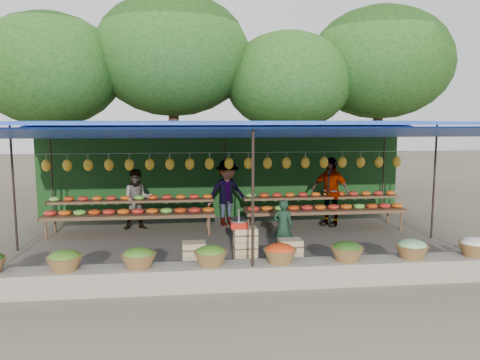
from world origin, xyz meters
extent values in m
plane|color=brown|center=(0.00, 0.00, 0.00)|extent=(60.00, 60.00, 0.00)
cube|color=gray|center=(0.00, -2.75, 0.20)|extent=(10.60, 0.55, 0.40)
cylinder|color=black|center=(0.00, -2.90, 1.40)|extent=(0.05, 0.05, 2.80)
cylinder|color=black|center=(-4.80, 0.00, 1.40)|extent=(0.05, 0.05, 2.80)
cylinder|color=black|center=(4.80, 0.00, 1.40)|extent=(0.05, 0.05, 2.80)
cylinder|color=black|center=(-4.80, 2.90, 1.40)|extent=(0.05, 0.05, 2.80)
cylinder|color=black|center=(0.00, 2.90, 1.40)|extent=(0.05, 0.05, 2.80)
cylinder|color=black|center=(4.80, 2.90, 1.40)|extent=(0.05, 0.05, 2.80)
cube|color=blue|center=(0.00, 0.00, 2.80)|extent=(10.80, 6.60, 0.04)
cube|color=blue|center=(0.00, -2.00, 2.62)|extent=(10.80, 2.19, 0.26)
cube|color=blue|center=(0.00, 2.00, 2.62)|extent=(10.80, 2.19, 0.26)
cylinder|color=#9E9EA3|center=(0.00, 1.40, 2.02)|extent=(9.60, 0.01, 0.01)
ellipsoid|color=yellow|center=(-4.50, 1.40, 1.74)|extent=(0.23, 0.17, 0.30)
ellipsoid|color=yellow|center=(-4.00, 1.40, 1.74)|extent=(0.23, 0.17, 0.30)
ellipsoid|color=yellow|center=(-3.50, 1.40, 1.74)|extent=(0.23, 0.17, 0.30)
ellipsoid|color=yellow|center=(-3.00, 1.40, 1.74)|extent=(0.23, 0.17, 0.30)
ellipsoid|color=yellow|center=(-2.50, 1.40, 1.74)|extent=(0.23, 0.17, 0.30)
ellipsoid|color=yellow|center=(-2.00, 1.40, 1.74)|extent=(0.23, 0.17, 0.30)
ellipsoid|color=yellow|center=(-1.50, 1.40, 1.74)|extent=(0.23, 0.17, 0.30)
ellipsoid|color=yellow|center=(-1.00, 1.40, 1.74)|extent=(0.23, 0.17, 0.30)
ellipsoid|color=yellow|center=(-0.50, 1.40, 1.74)|extent=(0.23, 0.17, 0.30)
ellipsoid|color=yellow|center=(0.00, 1.40, 1.74)|extent=(0.23, 0.17, 0.30)
ellipsoid|color=yellow|center=(0.50, 1.40, 1.74)|extent=(0.23, 0.17, 0.30)
ellipsoid|color=yellow|center=(1.00, 1.40, 1.74)|extent=(0.23, 0.17, 0.30)
ellipsoid|color=yellow|center=(1.50, 1.40, 1.74)|extent=(0.23, 0.17, 0.30)
ellipsoid|color=yellow|center=(2.00, 1.40, 1.74)|extent=(0.23, 0.17, 0.30)
ellipsoid|color=yellow|center=(2.50, 1.40, 1.74)|extent=(0.23, 0.17, 0.30)
ellipsoid|color=yellow|center=(3.00, 1.40, 1.74)|extent=(0.23, 0.17, 0.30)
ellipsoid|color=yellow|center=(3.50, 1.40, 1.74)|extent=(0.23, 0.17, 0.30)
ellipsoid|color=yellow|center=(4.00, 1.40, 1.74)|extent=(0.23, 0.17, 0.30)
ellipsoid|color=yellow|center=(4.50, 1.40, 1.74)|extent=(0.23, 0.17, 0.30)
ellipsoid|color=#44731E|center=(-3.10, -2.75, 0.62)|extent=(0.52, 0.52, 0.23)
ellipsoid|color=#44731E|center=(-1.90, -2.75, 0.62)|extent=(0.52, 0.52, 0.23)
ellipsoid|color=#44731E|center=(-0.70, -2.75, 0.62)|extent=(0.52, 0.52, 0.23)
ellipsoid|color=red|center=(0.50, -2.75, 0.62)|extent=(0.52, 0.52, 0.23)
ellipsoid|color=#2A5215|center=(1.70, -2.75, 0.62)|extent=(0.52, 0.52, 0.23)
ellipsoid|color=#82BA74|center=(2.90, -2.75, 0.62)|extent=(0.52, 0.52, 0.23)
ellipsoid|color=silver|center=(4.10, -2.75, 0.62)|extent=(0.52, 0.52, 0.23)
cube|color=#17431B|center=(0.00, 3.15, 1.25)|extent=(10.60, 0.06, 2.50)
cylinder|color=#3B2215|center=(-5.50, 5.80, 1.98)|extent=(0.36, 0.36, 3.97)
ellipsoid|color=#113C10|center=(-5.50, 5.80, 4.46)|extent=(4.77, 4.77, 3.69)
cylinder|color=#3B2215|center=(-1.50, 6.20, 2.24)|extent=(0.36, 0.36, 4.48)
ellipsoid|color=#113C10|center=(-1.50, 6.20, 5.04)|extent=(5.39, 5.39, 4.17)
cylinder|color=#3B2215|center=(2.50, 5.90, 1.86)|extent=(0.36, 0.36, 3.71)
ellipsoid|color=#113C10|center=(2.50, 5.90, 4.18)|extent=(4.47, 4.47, 3.45)
cylinder|color=#3B2215|center=(6.00, 6.30, 2.18)|extent=(0.36, 0.36, 4.35)
ellipsoid|color=#113C10|center=(6.00, 6.30, 4.90)|extent=(5.24, 5.24, 4.05)
cube|color=#4F3B1F|center=(-2.50, 1.30, 0.50)|extent=(4.20, 0.95, 0.08)
cube|color=#4F3B1F|center=(-2.50, 1.60, 0.78)|extent=(4.20, 0.35, 0.06)
cylinder|color=#4F3B1F|center=(-4.45, 0.90, 0.25)|extent=(0.06, 0.06, 0.50)
cylinder|color=#4F3B1F|center=(-0.55, 0.90, 0.25)|extent=(0.06, 0.06, 0.50)
cylinder|color=#4F3B1F|center=(-4.45, 1.70, 0.25)|extent=(0.06, 0.06, 0.50)
cylinder|color=#4F3B1F|center=(-0.55, 1.70, 0.25)|extent=(0.06, 0.06, 0.50)
ellipsoid|color=red|center=(-4.40, 1.15, 0.60)|extent=(0.31, 0.26, 0.13)
ellipsoid|color=#69B838|center=(-4.40, 1.60, 0.87)|extent=(0.26, 0.22, 0.12)
ellipsoid|color=#D75513|center=(-4.05, 1.15, 0.60)|extent=(0.31, 0.26, 0.13)
ellipsoid|color=red|center=(-4.05, 1.60, 0.87)|extent=(0.26, 0.22, 0.12)
ellipsoid|color=#69B838|center=(-3.70, 1.15, 0.60)|extent=(0.31, 0.26, 0.13)
ellipsoid|color=red|center=(-3.70, 1.60, 0.87)|extent=(0.26, 0.22, 0.12)
ellipsoid|color=red|center=(-3.35, 1.15, 0.60)|extent=(0.31, 0.26, 0.13)
ellipsoid|color=#D75513|center=(-3.35, 1.60, 0.87)|extent=(0.26, 0.22, 0.12)
ellipsoid|color=red|center=(-3.00, 1.15, 0.60)|extent=(0.31, 0.26, 0.13)
ellipsoid|color=red|center=(-3.00, 1.60, 0.87)|extent=(0.26, 0.22, 0.12)
ellipsoid|color=#D75513|center=(-2.65, 1.15, 0.60)|extent=(0.31, 0.26, 0.13)
ellipsoid|color=#D75513|center=(-2.65, 1.60, 0.87)|extent=(0.26, 0.22, 0.12)
ellipsoid|color=red|center=(-2.30, 1.15, 0.60)|extent=(0.31, 0.26, 0.13)
ellipsoid|color=#69B838|center=(-2.30, 1.60, 0.87)|extent=(0.26, 0.22, 0.12)
ellipsoid|color=#D75513|center=(-1.95, 1.15, 0.60)|extent=(0.31, 0.26, 0.13)
ellipsoid|color=red|center=(-1.95, 1.60, 0.87)|extent=(0.26, 0.22, 0.12)
ellipsoid|color=#69B838|center=(-1.60, 1.15, 0.60)|extent=(0.31, 0.26, 0.13)
ellipsoid|color=red|center=(-1.60, 1.60, 0.87)|extent=(0.26, 0.22, 0.12)
ellipsoid|color=red|center=(-1.25, 1.15, 0.60)|extent=(0.31, 0.26, 0.13)
ellipsoid|color=#D75513|center=(-1.25, 1.60, 0.87)|extent=(0.26, 0.22, 0.12)
ellipsoid|color=red|center=(-0.90, 1.15, 0.60)|extent=(0.31, 0.26, 0.13)
ellipsoid|color=red|center=(-0.90, 1.60, 0.87)|extent=(0.26, 0.22, 0.12)
ellipsoid|color=#D75513|center=(-0.55, 1.15, 0.60)|extent=(0.31, 0.26, 0.13)
ellipsoid|color=#D75513|center=(-0.55, 1.60, 0.87)|extent=(0.26, 0.22, 0.12)
cube|color=#4F3B1F|center=(2.50, 1.30, 0.50)|extent=(4.20, 0.95, 0.08)
cube|color=#4F3B1F|center=(2.50, 1.60, 0.78)|extent=(4.20, 0.35, 0.06)
cylinder|color=#4F3B1F|center=(0.55, 0.90, 0.25)|extent=(0.06, 0.06, 0.50)
cylinder|color=#4F3B1F|center=(4.45, 0.90, 0.25)|extent=(0.06, 0.06, 0.50)
cylinder|color=#4F3B1F|center=(0.55, 1.70, 0.25)|extent=(0.06, 0.06, 0.50)
cylinder|color=#4F3B1F|center=(4.45, 1.70, 0.25)|extent=(0.06, 0.06, 0.50)
ellipsoid|color=red|center=(0.60, 1.15, 0.60)|extent=(0.31, 0.26, 0.13)
ellipsoid|color=#69B838|center=(0.60, 1.60, 0.87)|extent=(0.26, 0.22, 0.12)
ellipsoid|color=#D75513|center=(0.95, 1.15, 0.60)|extent=(0.31, 0.26, 0.13)
ellipsoid|color=red|center=(0.95, 1.60, 0.87)|extent=(0.26, 0.22, 0.12)
ellipsoid|color=#69B838|center=(1.30, 1.15, 0.60)|extent=(0.31, 0.26, 0.13)
ellipsoid|color=red|center=(1.30, 1.60, 0.87)|extent=(0.26, 0.22, 0.12)
ellipsoid|color=red|center=(1.65, 1.15, 0.60)|extent=(0.31, 0.26, 0.13)
ellipsoid|color=#D75513|center=(1.65, 1.60, 0.87)|extent=(0.26, 0.22, 0.12)
ellipsoid|color=red|center=(2.00, 1.15, 0.60)|extent=(0.31, 0.26, 0.13)
ellipsoid|color=red|center=(2.00, 1.60, 0.87)|extent=(0.26, 0.22, 0.12)
ellipsoid|color=#D75513|center=(2.35, 1.15, 0.60)|extent=(0.31, 0.26, 0.13)
ellipsoid|color=#D75513|center=(2.35, 1.60, 0.87)|extent=(0.26, 0.22, 0.12)
ellipsoid|color=red|center=(2.70, 1.15, 0.60)|extent=(0.31, 0.26, 0.13)
ellipsoid|color=#69B838|center=(2.70, 1.60, 0.87)|extent=(0.26, 0.22, 0.12)
ellipsoid|color=#D75513|center=(3.05, 1.15, 0.60)|extent=(0.31, 0.26, 0.13)
ellipsoid|color=red|center=(3.05, 1.60, 0.87)|extent=(0.26, 0.22, 0.12)
ellipsoid|color=#69B838|center=(3.40, 1.15, 0.60)|extent=(0.31, 0.26, 0.13)
ellipsoid|color=red|center=(3.40, 1.60, 0.87)|extent=(0.26, 0.22, 0.12)
ellipsoid|color=red|center=(3.75, 1.15, 0.60)|extent=(0.31, 0.26, 0.13)
ellipsoid|color=#D75513|center=(3.75, 1.60, 0.87)|extent=(0.26, 0.22, 0.12)
ellipsoid|color=red|center=(4.10, 1.15, 0.60)|extent=(0.31, 0.26, 0.13)
ellipsoid|color=red|center=(4.10, 1.60, 0.87)|extent=(0.26, 0.22, 0.12)
ellipsoid|color=#D75513|center=(4.45, 1.15, 0.60)|extent=(0.31, 0.26, 0.13)
ellipsoid|color=#D75513|center=(4.45, 1.60, 0.87)|extent=(0.26, 0.22, 0.12)
cube|color=tan|center=(-0.96, -1.63, 0.12)|extent=(0.46, 0.35, 0.25)
cube|color=tan|center=(-0.96, -1.63, 0.39)|extent=(0.46, 0.35, 0.25)
cube|color=tan|center=(0.04, -1.63, 0.12)|extent=(0.46, 0.35, 0.25)
cube|color=tan|center=(0.04, -1.63, 0.39)|extent=(0.46, 0.35, 0.25)
cube|color=tan|center=(0.04, -1.63, 0.65)|extent=(0.46, 0.35, 0.25)
cube|color=tan|center=(0.94, -1.63, 0.12)|extent=(0.46, 0.35, 0.25)
cube|color=tan|center=(0.94, -1.63, 0.39)|extent=(0.46, 0.35, 0.25)
cube|color=red|center=(-0.09, -1.63, 0.83)|extent=(0.32, 0.28, 0.13)
cylinder|color=#9E9EA3|center=(-0.09, -1.63, 0.92)|extent=(0.34, 0.34, 0.03)
cylinder|color=#9E9EA3|center=(-0.09, -1.63, 1.02)|extent=(0.03, 0.03, 0.24)
imported|color=#163220|center=(0.94, -0.88, 0.59)|extent=(0.49, 0.39, 1.18)
imported|color=slate|center=(-2.36, 1.75, 0.79)|extent=(0.85, 0.71, 1.58)
imported|color=slate|center=(0.00, 1.99, 0.89)|extent=(1.30, 0.99, 1.78)
imported|color=slate|center=(2.76, 1.62, 0.93)|extent=(1.11, 1.08, 1.86)
camera|label=1|loc=(-1.09, -10.47, 2.87)|focal=35.00mm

